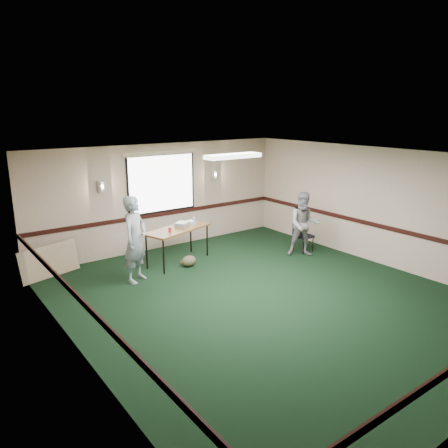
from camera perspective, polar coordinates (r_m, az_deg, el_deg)
ground at (r=8.57m, az=5.22°, el=-9.59°), size 8.00×8.00×0.00m
room_shell at (r=9.70m, az=-2.89°, el=3.17°), size 8.00×8.02×8.00m
folding_table at (r=10.27m, az=-6.06°, el=-0.88°), size 1.79×1.13×0.83m
projector at (r=10.38m, az=-5.49°, el=-0.04°), size 0.40×0.39×0.10m
game_console at (r=10.70m, az=-4.42°, el=0.29°), size 0.20×0.16×0.05m
red_cup at (r=9.94m, az=-7.08°, el=-0.74°), size 0.07×0.07×0.11m
water_bottle at (r=10.51m, az=-3.94°, el=0.42°), size 0.06×0.06×0.19m
duffel_bag at (r=10.15m, az=-4.62°, el=-4.85°), size 0.39×0.32×0.25m
cable_coil at (r=10.44m, az=-4.73°, el=-4.97°), size 0.44×0.44×0.02m
folded_table at (r=10.18m, az=-21.87°, el=-4.54°), size 1.36×0.57×0.69m
conference_chair at (r=11.32m, az=10.09°, el=-1.07°), size 0.41×0.43×0.82m
person_left at (r=9.23m, az=-11.52°, el=-1.98°), size 0.80×0.73×1.83m
person_right at (r=10.85m, az=10.41°, el=-0.04°), size 0.98×0.95×1.59m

